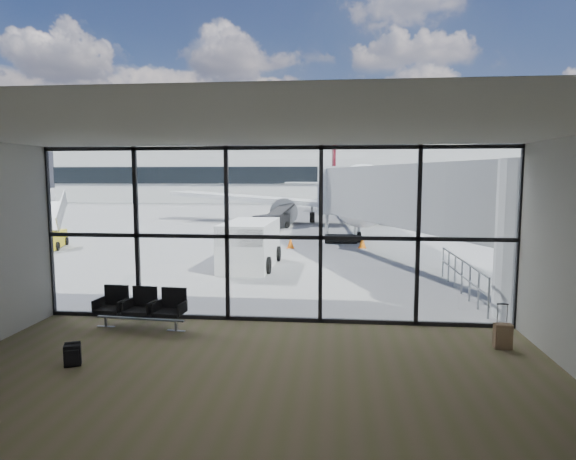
% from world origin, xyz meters
% --- Properties ---
extents(ground, '(220.00, 220.00, 0.00)m').
position_xyz_m(ground, '(0.00, 40.00, 0.00)').
color(ground, slate).
rests_on(ground, ground).
extents(lounge_shell, '(12.02, 8.01, 4.51)m').
position_xyz_m(lounge_shell, '(0.00, -4.80, 2.65)').
color(lounge_shell, brown).
rests_on(lounge_shell, ground).
extents(glass_curtain_wall, '(12.10, 0.12, 4.50)m').
position_xyz_m(glass_curtain_wall, '(0.00, 0.00, 2.25)').
color(glass_curtain_wall, white).
rests_on(glass_curtain_wall, ground).
extents(jet_bridge, '(8.00, 16.50, 4.33)m').
position_xyz_m(jet_bridge, '(4.90, 7.07, 2.76)').
color(jet_bridge, '#939698').
rests_on(jet_bridge, ground).
extents(apron_railing, '(0.06, 5.46, 1.11)m').
position_xyz_m(apron_railing, '(5.60, 3.50, 0.72)').
color(apron_railing, gray).
rests_on(apron_railing, ground).
extents(far_terminal, '(80.00, 12.20, 11.00)m').
position_xyz_m(far_terminal, '(-0.59, 61.97, 4.21)').
color(far_terminal, '#A2A19D').
rests_on(far_terminal, ground).
extents(tree_0, '(4.95, 4.95, 7.12)m').
position_xyz_m(tree_0, '(-45.00, 72.00, 4.63)').
color(tree_0, '#382619').
rests_on(tree_0, ground).
extents(tree_1, '(5.61, 5.61, 8.07)m').
position_xyz_m(tree_1, '(-39.00, 72.00, 5.25)').
color(tree_1, '#382619').
rests_on(tree_1, ground).
extents(tree_2, '(6.27, 6.27, 9.03)m').
position_xyz_m(tree_2, '(-33.00, 72.00, 5.88)').
color(tree_2, '#382619').
rests_on(tree_2, ground).
extents(tree_3, '(4.95, 4.95, 7.12)m').
position_xyz_m(tree_3, '(-27.00, 72.00, 4.63)').
color(tree_3, '#382619').
rests_on(tree_3, ground).
extents(tree_4, '(5.61, 5.61, 8.07)m').
position_xyz_m(tree_4, '(-21.00, 72.00, 5.25)').
color(tree_4, '#382619').
rests_on(tree_4, ground).
extents(tree_5, '(6.27, 6.27, 9.03)m').
position_xyz_m(tree_5, '(-15.00, 72.00, 5.88)').
color(tree_5, '#382619').
rests_on(tree_5, ground).
extents(seating_row, '(2.27, 0.81, 1.01)m').
position_xyz_m(seating_row, '(-3.17, -0.83, 0.56)').
color(seating_row, gray).
rests_on(seating_row, ground).
extents(backpack, '(0.37, 0.37, 0.47)m').
position_xyz_m(backpack, '(-3.57, -3.34, 0.23)').
color(backpack, black).
rests_on(backpack, ground).
extents(suitcase, '(0.36, 0.27, 0.98)m').
position_xyz_m(suitcase, '(5.20, -1.54, 0.30)').
color(suitcase, brown).
rests_on(suitcase, ground).
extents(airliner, '(29.42, 34.10, 8.78)m').
position_xyz_m(airliner, '(2.18, 28.54, 2.68)').
color(airliner, silver).
rests_on(airliner, ground).
extents(service_van, '(2.19, 4.39, 1.90)m').
position_xyz_m(service_van, '(-1.95, 7.43, 0.97)').
color(service_van, silver).
rests_on(service_van, ground).
extents(belt_loader, '(2.76, 4.00, 1.76)m').
position_xyz_m(belt_loader, '(-2.95, 22.38, 0.59)').
color(belt_loader, black).
rests_on(belt_loader, ground).
extents(mobile_stairs, '(2.55, 3.69, 2.38)m').
position_xyz_m(mobile_stairs, '(-13.63, 11.70, 0.57)').
color(mobile_stairs, gold).
rests_on(mobile_stairs, ground).
extents(traffic_cone_a, '(0.39, 0.39, 0.56)m').
position_xyz_m(traffic_cone_a, '(-0.76, 12.92, 0.27)').
color(traffic_cone_a, orange).
rests_on(traffic_cone_a, ground).
extents(traffic_cone_c, '(0.42, 0.42, 0.60)m').
position_xyz_m(traffic_cone_c, '(3.00, 13.36, 0.29)').
color(traffic_cone_c, '#CF5E0A').
rests_on(traffic_cone_c, ground).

